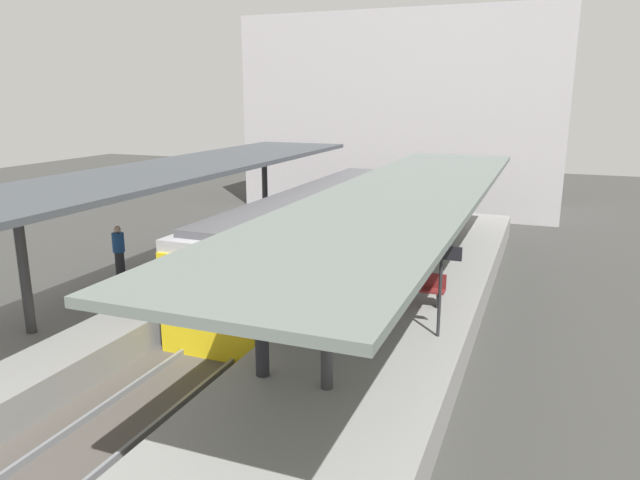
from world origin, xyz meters
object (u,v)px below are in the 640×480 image
object	(u,v)px
commuter_train	(316,236)
platform_bench	(419,287)
passenger_near_bench	(262,332)
passenger_far_end	(119,252)
platform_sign	(441,270)
passenger_mid_platform	(251,230)

from	to	relation	value
commuter_train	platform_bench	distance (m)	5.71
passenger_near_bench	passenger_far_end	size ratio (longest dim) A/B	1.05
platform_bench	platform_sign	xyz separation A→B (m)	(0.90, -2.08, 1.16)
commuter_train	platform_bench	bearing A→B (deg)	-38.50
platform_sign	passenger_mid_platform	distance (m)	9.32
platform_sign	passenger_near_bench	distance (m)	4.48
commuter_train	passenger_far_end	size ratio (longest dim) A/B	8.49
platform_sign	passenger_mid_platform	size ratio (longest dim) A/B	1.39
platform_bench	passenger_mid_platform	bearing A→B (deg)	155.33
passenger_far_end	platform_bench	bearing A→B (deg)	8.03
passenger_mid_platform	passenger_far_end	distance (m)	4.92
commuter_train	platform_sign	distance (m)	7.82
passenger_mid_platform	platform_bench	bearing A→B (deg)	-24.67
commuter_train	passenger_near_bench	bearing A→B (deg)	-74.98
platform_bench	platform_sign	size ratio (longest dim) A/B	0.63
platform_bench	passenger_mid_platform	distance (m)	7.48
platform_bench	commuter_train	bearing A→B (deg)	141.50
platform_sign	passenger_near_bench	bearing A→B (deg)	-132.13
passenger_mid_platform	passenger_near_bench	bearing A→B (deg)	-60.89
platform_sign	passenger_far_end	xyz separation A→B (m)	(-9.91, 0.81, -0.74)
passenger_near_bench	passenger_far_end	xyz separation A→B (m)	(-6.94, 4.09, -0.05)
commuter_train	platform_bench	world-z (taller)	commuter_train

